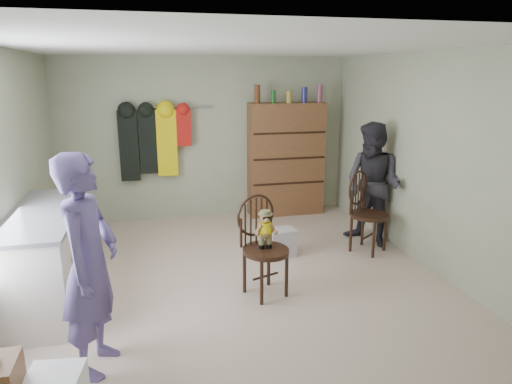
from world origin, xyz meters
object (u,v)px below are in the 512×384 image
object	(u,v)px
chair_far	(365,209)
counter	(47,256)
dresser	(286,159)
chair_front	(263,239)

from	to	relation	value
chair_far	counter	bearing A→B (deg)	151.90
counter	dresser	xyz separation A→B (m)	(3.20, 2.30, 0.44)
chair_front	chair_far	bearing A→B (deg)	8.35
counter	dresser	distance (m)	3.96
counter	chair_front	bearing A→B (deg)	-9.77
counter	chair_far	world-z (taller)	chair_far
chair_far	dresser	xyz separation A→B (m)	(-0.51, 1.81, 0.35)
counter	chair_front	size ratio (longest dim) A/B	1.78
counter	chair_far	bearing A→B (deg)	7.49
chair_front	chair_far	world-z (taller)	same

